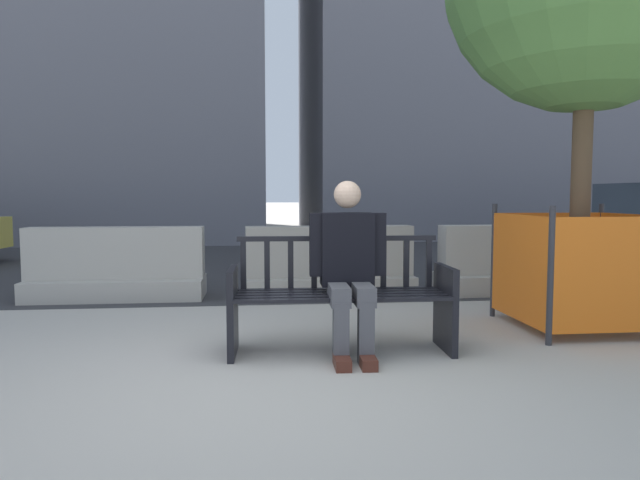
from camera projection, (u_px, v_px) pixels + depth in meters
ground_plane at (241, 388)px, 3.57m from camera, size 200.00×200.00×0.00m
street_asphalt at (254, 252)px, 12.20m from camera, size 120.00×12.00×0.01m
street_bench at (340, 300)px, 4.38m from camera, size 1.70×0.58×0.88m
seated_person at (349, 263)px, 4.31m from camera, size 0.58×0.73×1.31m
jersey_barrier_centre at (330, 267)px, 6.85m from camera, size 2.03×0.78×0.84m
jersey_barrier_left at (117, 270)px, 6.63m from camera, size 2.00×0.69×0.84m
jersey_barrier_right at (519, 265)px, 7.08m from camera, size 2.02×0.74×0.84m
construction_fence at (578, 267)px, 5.16m from camera, size 1.17×1.17×1.12m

